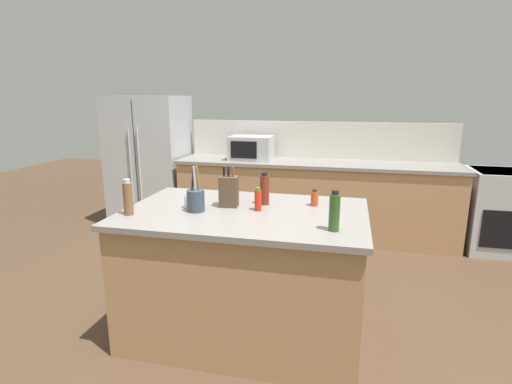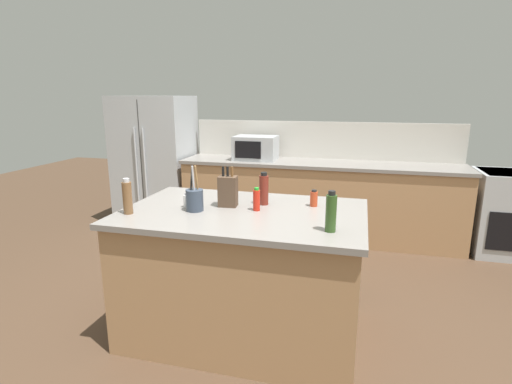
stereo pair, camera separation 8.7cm
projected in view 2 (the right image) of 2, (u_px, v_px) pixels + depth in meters
ground_plane at (244, 330)px, 3.01m from camera, size 14.00×14.00×0.00m
back_counter_run at (318, 200)px, 4.89m from camera, size 3.37×0.66×0.94m
wall_backsplash at (323, 140)px, 5.02m from camera, size 3.33×0.03×0.46m
kitchen_island at (244, 272)px, 2.90m from camera, size 1.68×1.08×0.94m
refrigerator at (155, 161)px, 5.39m from camera, size 0.97×0.75×1.71m
range_oven at (511, 213)px, 4.37m from camera, size 0.76×0.65×0.92m
microwave at (256, 148)px, 4.94m from camera, size 0.52×0.39×0.29m
knife_block at (228, 191)px, 2.87m from camera, size 0.14×0.11×0.29m
utensil_crock at (195, 199)px, 2.76m from camera, size 0.12×0.12×0.32m
salt_shaker at (187, 201)px, 2.85m from camera, size 0.05×0.05×0.11m
hot_sauce_bottle at (257, 200)px, 2.76m from camera, size 0.05×0.05×0.16m
olive_oil_bottle at (331, 212)px, 2.33m from camera, size 0.06×0.06×0.25m
vinegar_bottle at (264, 189)px, 2.91m from camera, size 0.07×0.07×0.24m
pepper_grinder at (127, 197)px, 2.68m from camera, size 0.06×0.06×0.24m
spice_jar_paprika at (314, 199)px, 2.88m from camera, size 0.05×0.05×0.12m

